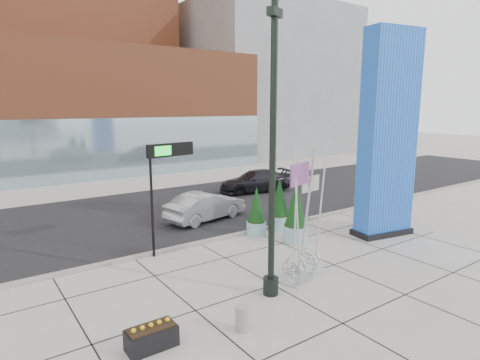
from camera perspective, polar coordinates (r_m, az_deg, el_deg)
ground at (r=14.24m, az=-1.08°, el=-14.28°), size 160.00×160.00×0.00m
street_asphalt at (r=22.74m, az=-15.45°, el=-5.10°), size 80.00×12.00×0.02m
curb_edge at (r=17.43m, az=-8.60°, el=-9.45°), size 80.00×0.30×0.12m
tower_podium at (r=38.61m, az=-23.21°, el=8.95°), size 34.00×10.00×11.00m
tower_glass_front at (r=34.11m, az=-21.12°, el=3.94°), size 34.00×0.60×5.00m
building_grey_parking at (r=54.21m, az=2.72°, el=13.67°), size 20.00×18.00×18.00m
blue_pylon at (r=19.44m, az=20.27°, el=5.53°), size 2.98×1.73×9.33m
lamp_post at (r=12.28m, az=4.61°, el=-0.20°), size 0.62×0.50×9.03m
public_art_sculpture at (r=14.44m, az=8.93°, el=-8.85°), size 2.22×1.45×4.65m
concrete_bollard at (r=11.37m, az=0.28°, el=-19.10°), size 0.36×0.36×0.70m
overhead_street_sign at (r=16.15m, az=-10.14°, el=2.86°), size 2.12×0.52×4.51m
round_planter_east at (r=17.86m, az=7.93°, el=-4.84°), size 1.08×1.08×2.70m
round_planter_mid at (r=19.55m, az=5.61°, el=-3.63°), size 1.03×1.03×2.57m
round_planter_west at (r=18.73m, az=2.35°, el=-4.64°), size 0.92×0.92×2.29m
box_planter_north at (r=10.94m, az=-12.48°, el=-20.88°), size 1.25×0.63×0.68m
car_silver_mid at (r=21.26m, az=-4.90°, el=-3.76°), size 4.78×2.52×1.50m
car_dark_east at (r=28.21m, az=2.22°, el=-0.18°), size 5.49×3.05×1.51m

